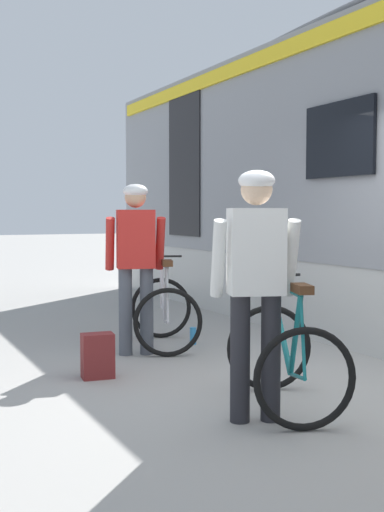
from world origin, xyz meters
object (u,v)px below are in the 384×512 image
at_px(bicycle_near_silver, 164,310).
at_px(bicycle_far_teal, 285,356).
at_px(cyclist_far_in_white, 256,272).
at_px(backpack_on_platform, 98,356).
at_px(cyclist_near_in_red, 136,253).
at_px(water_bottle_near_the_bikes, 193,336).

height_order(bicycle_near_silver, bicycle_far_teal, same).
relative_size(cyclist_far_in_white, bicycle_far_teal, 1.41).
xyz_separation_m(bicycle_near_silver, bicycle_far_teal, (-0.11, -2.47, 0.00)).
bearing_deg(backpack_on_platform, cyclist_near_in_red, 55.81).
distance_m(bicycle_far_teal, backpack_on_platform, 1.80).
distance_m(bicycle_near_silver, bicycle_far_teal, 2.47).
distance_m(cyclist_near_in_red, backpack_on_platform, 1.32).
height_order(cyclist_near_in_red, cyclist_far_in_white, same).
xyz_separation_m(cyclist_near_in_red, backpack_on_platform, (-0.66, -0.75, -0.85)).
height_order(bicycle_near_silver, water_bottle_near_the_bikes, bicycle_near_silver).
xyz_separation_m(backpack_on_platform, water_bottle_near_the_bikes, (1.42, 0.95, -0.10)).
relative_size(bicycle_far_teal, backpack_on_platform, 3.12).
relative_size(cyclist_near_in_red, bicycle_far_teal, 1.41).
bearing_deg(cyclist_near_in_red, backpack_on_platform, -131.39).
bearing_deg(water_bottle_near_the_bikes, bicycle_far_teal, -100.49).
bearing_deg(backpack_on_platform, water_bottle_near_the_bikes, 40.93).
bearing_deg(cyclist_far_in_white, backpack_on_platform, 110.60).
bearing_deg(cyclist_near_in_red, water_bottle_near_the_bikes, 14.46).
bearing_deg(cyclist_far_in_white, water_bottle_near_the_bikes, 72.72).
relative_size(cyclist_far_in_white, water_bottle_near_the_bikes, 9.23).
bearing_deg(bicycle_far_teal, backpack_on_platform, 122.85).
bearing_deg(bicycle_far_teal, cyclist_near_in_red, 97.68).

